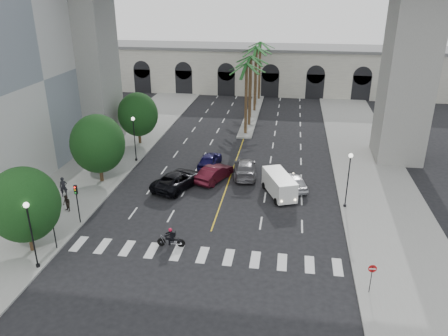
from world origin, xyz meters
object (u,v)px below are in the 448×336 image
pedestrian_b (67,204)px  motorcycle_rider (172,238)px  car_c (178,180)px  do_not_enter_sign (372,273)px  traffic_signal_near (52,221)px  car_b (214,173)px  car_a (294,181)px  lamp_post_left_far (134,135)px  pedestrian_a (63,187)px  traffic_signal_far (77,198)px  cargo_van (279,184)px  lamp_post_right (348,176)px  car_d (245,168)px  car_e (210,160)px  lamp_post_left_near (31,230)px

pedestrian_b → motorcycle_rider: bearing=10.3°
car_c → do_not_enter_sign: (16.65, -14.14, 0.80)m
traffic_signal_near → car_b: 17.71m
car_c → car_a: bearing=-150.8°
car_c → do_not_enter_sign: do_not_enter_sign is taller
lamp_post_left_far → pedestrian_b: bearing=-98.5°
pedestrian_a → traffic_signal_near: bearing=-93.2°
traffic_signal_far → cargo_van: 18.52m
lamp_post_right → car_c: size_ratio=0.87×
car_b → car_c: (-3.37, -2.25, 0.03)m
lamp_post_left_far → pedestrian_b: lamp_post_left_far is taller
traffic_signal_far → car_d: (12.80, 12.47, -1.68)m
traffic_signal_far → car_d: bearing=44.2°
traffic_signal_near → car_d: size_ratio=0.64×
car_c → pedestrian_b: 10.79m
lamp_post_right → traffic_signal_far: 23.62m
lamp_post_left_far → traffic_signal_near: lamp_post_left_far is taller
traffic_signal_near → traffic_signal_far: 4.00m
pedestrian_b → do_not_enter_sign: do_not_enter_sign is taller
traffic_signal_near → car_d: bearing=52.1°
lamp_post_left_far → car_e: size_ratio=1.12×
traffic_signal_near → cargo_van: size_ratio=0.67×
traffic_signal_far → do_not_enter_sign: traffic_signal_far is taller
traffic_signal_near → car_b: traffic_signal_near is taller
pedestrian_b → do_not_enter_sign: (25.10, -7.43, 0.74)m
motorcycle_rider → pedestrian_b: size_ratio=1.45×
car_a → pedestrian_a: pedestrian_a is taller
car_d → cargo_van: bearing=123.9°
cargo_van → pedestrian_a: size_ratio=2.79×
traffic_signal_near → pedestrian_a: bearing=113.9°
car_c → car_e: car_c is taller
car_b → lamp_post_left_near: bearing=82.2°
car_c → pedestrian_a: pedestrian_a is taller
pedestrian_a → do_not_enter_sign: (26.85, -10.25, 0.54)m
lamp_post_left_near → pedestrian_b: bearing=103.1°
pedestrian_a → lamp_post_left_far: bearing=42.8°
cargo_van → pedestrian_b: 19.69m
lamp_post_left_near → car_b: lamp_post_left_near is taller
lamp_post_left_near → car_a: lamp_post_left_near is taller
car_a → traffic_signal_far: bearing=10.6°
traffic_signal_near → car_c: traffic_signal_near is taller
motorcycle_rider → pedestrian_a: pedestrian_a is taller
lamp_post_left_far → traffic_signal_near: size_ratio=1.47×
traffic_signal_far → car_e: size_ratio=0.77×
lamp_post_right → car_a: bearing=142.7°
motorcycle_rider → car_d: size_ratio=0.39×
lamp_post_left_far → lamp_post_left_near: bearing=-90.0°
car_a → lamp_post_left_near: bearing=23.8°
car_a → car_c: (-11.63, -1.62, 0.11)m
pedestrian_b → traffic_signal_near: bearing=-40.3°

